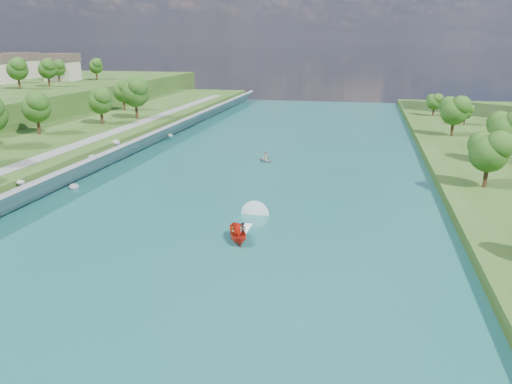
# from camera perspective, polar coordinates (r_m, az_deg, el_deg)

# --- Properties ---
(ground) EXTENTS (260.00, 260.00, 0.00)m
(ground) POSITION_cam_1_polar(r_m,az_deg,el_deg) (50.95, -7.70, -7.54)
(ground) COLOR #2D5119
(ground) RESTS_ON ground
(river_water) EXTENTS (55.00, 240.00, 0.10)m
(river_water) POSITION_cam_1_polar(r_m,az_deg,el_deg) (68.80, -2.10, -0.82)
(river_water) COLOR #175359
(river_water) RESTS_ON ground
(ridge_west) EXTENTS (60.00, 120.00, 9.00)m
(ridge_west) POSITION_cam_1_polar(r_m,az_deg,el_deg) (170.95, -23.54, 9.94)
(ridge_west) COLOR #2D5119
(ridge_west) RESTS_ON ground
(riprap_bank) EXTENTS (4.26, 236.00, 4.24)m
(riprap_bank) POSITION_cam_1_polar(r_m,az_deg,el_deg) (78.06, -20.98, 1.54)
(riprap_bank) COLOR slate
(riprap_bank) RESTS_ON ground
(riverside_path) EXTENTS (3.00, 200.00, 0.10)m
(riverside_path) POSITION_cam_1_polar(r_m,az_deg,el_deg) (81.97, -24.76, 3.05)
(riverside_path) COLOR gray
(riverside_path) RESTS_ON berm_west
(ridge_houses) EXTENTS (29.50, 29.50, 8.40)m
(ridge_houses) POSITION_cam_1_polar(r_m,az_deg,el_deg) (177.99, -24.60, 12.90)
(ridge_houses) COLOR beige
(ridge_houses) RESTS_ON ridge_west
(trees_ridge) EXTENTS (11.89, 40.27, 9.49)m
(trees_ridge) POSITION_cam_1_polar(r_m,az_deg,el_deg) (156.72, -22.34, 12.84)
(trees_ridge) COLOR #134713
(trees_ridge) RESTS_ON ridge_west
(motorboat) EXTENTS (3.60, 19.10, 1.98)m
(motorboat) POSITION_cam_1_polar(r_m,az_deg,el_deg) (55.43, -1.77, -4.40)
(motorboat) COLOR red
(motorboat) RESTS_ON river_water
(raft) EXTENTS (3.88, 3.94, 1.73)m
(raft) POSITION_cam_1_polar(r_m,az_deg,el_deg) (90.33, 1.12, 3.77)
(raft) COLOR #9C9EA4
(raft) RESTS_ON river_water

